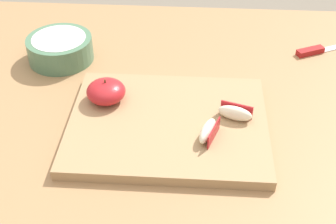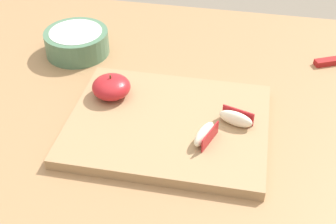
{
  "view_description": "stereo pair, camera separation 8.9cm",
  "coord_description": "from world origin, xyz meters",
  "views": [
    {
      "loc": [
        0.07,
        -0.78,
        1.35
      ],
      "look_at": [
        0.02,
        -0.09,
        0.79
      ],
      "focal_mm": 49.65,
      "sensor_mm": 36.0,
      "label": 1
    },
    {
      "loc": [
        0.16,
        -0.77,
        1.35
      ],
      "look_at": [
        0.02,
        -0.09,
        0.79
      ],
      "focal_mm": 49.65,
      "sensor_mm": 36.0,
      "label": 2
    }
  ],
  "objects": [
    {
      "name": "dining_table",
      "position": [
        0.0,
        0.0,
        0.65
      ],
      "size": [
        1.39,
        0.88,
        0.75
      ],
      "color": "#9E754C",
      "rests_on": "ground_plane"
    },
    {
      "name": "cutting_board",
      "position": [
        0.02,
        -0.09,
        0.76
      ],
      "size": [
        0.38,
        0.3,
        0.02
      ],
      "color": "#A37F56",
      "rests_on": "dining_table"
    },
    {
      "name": "apple_wedge_middle",
      "position": [
        0.15,
        -0.08,
        0.79
      ],
      "size": [
        0.07,
        0.04,
        0.03
      ],
      "color": "#F4EACC",
      "rests_on": "cutting_board"
    },
    {
      "name": "paring_knife",
      "position": [
        0.36,
        0.21,
        0.76
      ],
      "size": [
        0.15,
        0.09,
        0.01
      ],
      "color": "silver",
      "rests_on": "dining_table"
    },
    {
      "name": "apple_half_skin_up",
      "position": [
        -0.11,
        -0.04,
        0.79
      ],
      "size": [
        0.08,
        0.08,
        0.05
      ],
      "color": "#B21E23",
      "rests_on": "cutting_board"
    },
    {
      "name": "ceramic_fruit_bowl",
      "position": [
        -0.25,
        0.14,
        0.78
      ],
      "size": [
        0.15,
        0.15,
        0.06
      ],
      "color": "#4C7556",
      "rests_on": "dining_table"
    },
    {
      "name": "apple_wedge_near_knife",
      "position": [
        0.1,
        -0.14,
        0.79
      ],
      "size": [
        0.04,
        0.07,
        0.03
      ],
      "color": "#F4EACC",
      "rests_on": "cutting_board"
    }
  ]
}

